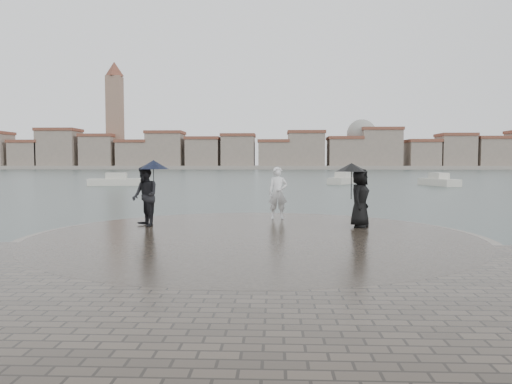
{
  "coord_description": "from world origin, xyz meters",
  "views": [
    {
      "loc": [
        0.57,
        -9.97,
        2.33
      ],
      "look_at": [
        0.0,
        4.8,
        1.45
      ],
      "focal_mm": 35.0,
      "sensor_mm": 36.0,
      "label": 1
    }
  ],
  "objects": [
    {
      "name": "statue",
      "position": [
        0.67,
        7.37,
        1.27
      ],
      "size": [
        0.69,
        0.47,
        1.81
      ],
      "primitive_type": "imported",
      "rotation": [
        0.0,
        0.0,
        0.06
      ],
      "color": "white",
      "rests_on": "quay_tip"
    },
    {
      "name": "ground",
      "position": [
        0.0,
        0.0,
        0.0
      ],
      "size": [
        400.0,
        400.0,
        0.0
      ],
      "primitive_type": "plane",
      "color": "#2B3835",
      "rests_on": "ground"
    },
    {
      "name": "quay_tip",
      "position": [
        0.0,
        3.5,
        0.18
      ],
      "size": [
        11.9,
        11.9,
        0.36
      ],
      "primitive_type": "cylinder",
      "color": "#2D261E",
      "rests_on": "ground"
    },
    {
      "name": "far_skyline",
      "position": [
        -6.29,
        160.71,
        5.61
      ],
      "size": [
        260.0,
        20.0,
        37.0
      ],
      "color": "gray",
      "rests_on": "ground"
    },
    {
      "name": "visitor_right",
      "position": [
        3.08,
        5.21,
        1.46
      ],
      "size": [
        1.19,
        1.11,
        1.95
      ],
      "color": "black",
      "rests_on": "quay_tip"
    },
    {
      "name": "kerb_ring",
      "position": [
        0.0,
        3.5,
        0.16
      ],
      "size": [
        12.5,
        12.5,
        0.32
      ],
      "primitive_type": "cylinder",
      "color": "gray",
      "rests_on": "ground"
    },
    {
      "name": "boats",
      "position": [
        3.18,
        41.61,
        0.38
      ],
      "size": [
        36.61,
        9.79,
        1.5
      ],
      "color": "beige",
      "rests_on": "ground"
    },
    {
      "name": "visitor_left",
      "position": [
        -3.4,
        5.25,
        1.47
      ],
      "size": [
        1.28,
        1.15,
        2.04
      ],
      "color": "black",
      "rests_on": "quay_tip"
    }
  ]
}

